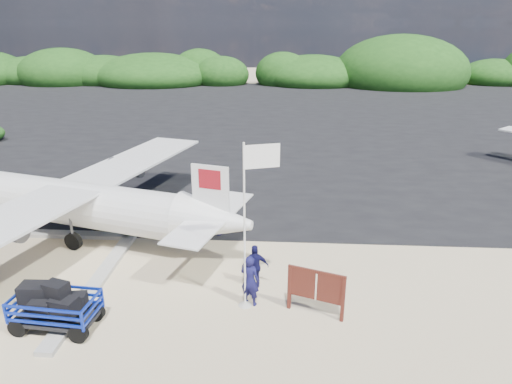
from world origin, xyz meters
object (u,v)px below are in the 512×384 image
(crew_a, at_px, (250,280))
(crew_b, at_px, (214,213))
(baggage_cart, at_px, (59,327))
(aircraft_large, at_px, (445,133))
(aircraft_small, at_px, (173,115))
(signboard, at_px, (315,314))
(flagpole, at_px, (245,305))
(crew_c, at_px, (255,266))

(crew_a, height_order, crew_b, crew_b)
(baggage_cart, xyz_separation_m, aircraft_large, (18.93, 25.79, 0.00))
(crew_a, distance_m, aircraft_small, 31.67)
(aircraft_large, bearing_deg, crew_b, 66.68)
(signboard, xyz_separation_m, aircraft_large, (11.67, 24.71, 0.00))
(signboard, height_order, aircraft_large, aircraft_large)
(baggage_cart, xyz_separation_m, crew_a, (5.31, 1.51, 0.82))
(flagpole, height_order, crew_b, flagpole)
(baggage_cart, relative_size, crew_c, 1.67)
(flagpole, relative_size, aircraft_large, 0.33)
(crew_c, distance_m, aircraft_small, 30.77)
(aircraft_small, bearing_deg, crew_a, 64.93)
(signboard, bearing_deg, crew_a, -172.35)
(aircraft_small, bearing_deg, signboard, 67.96)
(crew_a, relative_size, aircraft_large, 0.11)
(aircraft_large, distance_m, aircraft_small, 23.94)
(crew_c, height_order, aircraft_small, crew_c)
(signboard, xyz_separation_m, aircraft_small, (-11.53, 30.60, 0.00))
(crew_a, xyz_separation_m, crew_b, (-1.85, 4.93, 0.08))
(signboard, xyz_separation_m, crew_c, (-1.86, 1.41, 0.74))
(baggage_cart, height_order, aircraft_small, aircraft_small)
(crew_a, bearing_deg, baggage_cart, 37.68)
(flagpole, xyz_separation_m, aircraft_small, (-9.44, 30.26, 0.00))
(aircraft_small, bearing_deg, crew_b, 64.34)
(flagpole, relative_size, crew_a, 3.11)
(crew_c, bearing_deg, aircraft_small, -79.12)
(flagpole, distance_m, signboard, 2.12)
(crew_a, xyz_separation_m, aircraft_small, (-9.58, 30.18, -0.82))
(crew_c, relative_size, aircraft_small, 0.18)
(signboard, distance_m, crew_b, 6.63)
(crew_c, bearing_deg, aircraft_large, -127.60)
(crew_b, xyz_separation_m, aircraft_small, (-7.73, 25.25, -0.90))
(signboard, distance_m, aircraft_small, 32.70)
(baggage_cart, distance_m, crew_b, 7.37)
(baggage_cart, bearing_deg, crew_a, 20.88)
(baggage_cart, distance_m, flagpole, 5.36)
(crew_b, relative_size, aircraft_small, 0.22)
(baggage_cart, relative_size, crew_b, 1.37)
(crew_c, bearing_deg, crew_b, -71.25)
(crew_a, bearing_deg, aircraft_small, -50.61)
(flagpole, bearing_deg, aircraft_large, 60.54)
(baggage_cart, xyz_separation_m, signboard, (7.26, 1.09, 0.00))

